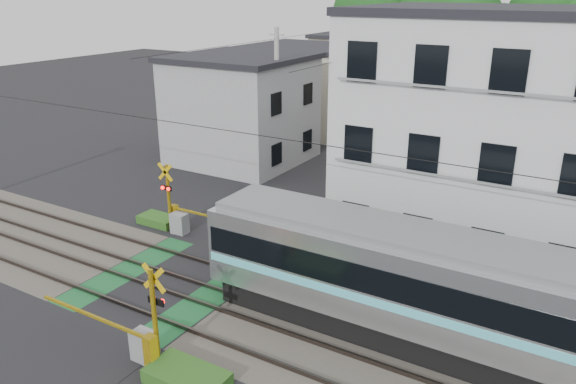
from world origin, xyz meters
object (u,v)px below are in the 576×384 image
Objects in this scene: pedestrian at (419,113)px; crossing_signal_near at (145,340)px; crossing_signal_far at (178,217)px; apartment_block at (487,131)px.

crossing_signal_near is at bearing 87.60° from pedestrian.
apartment_block reaches higher than crossing_signal_far.
pedestrian is (-9.01, 19.86, -3.90)m from apartment_block.
apartment_block is 6.76× the size of pedestrian.
crossing_signal_near is 3.14× the size of pedestrian.
crossing_signal_far is 13.14m from apartment_block.
crossing_signal_near is 1.00× the size of crossing_signal_far.
crossing_signal_far is at bearing 77.62° from pedestrian.
crossing_signal_far is 25.78m from pedestrian.
crossing_signal_near reaches higher than pedestrian.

